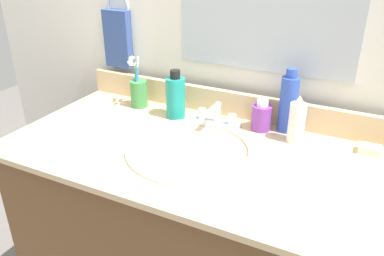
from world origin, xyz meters
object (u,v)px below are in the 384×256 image
at_px(faucet, 216,118).
at_px(bottle_lotion_white, 297,121).
at_px(soap_bar, 370,150).
at_px(cup_green, 139,92).
at_px(hand_towel, 118,39).
at_px(bottle_cream_purple, 261,117).
at_px(bottle_mouthwash_teal, 176,97).
at_px(bottle_shampoo_blue, 288,103).

xyz_separation_m(faucet, bottle_lotion_white, (0.27, 0.00, 0.04)).
bearing_deg(soap_bar, faucet, -176.90).
bearing_deg(cup_green, soap_bar, 0.02).
xyz_separation_m(hand_towel, bottle_lotion_white, (0.74, -0.12, -0.15)).
distance_m(bottle_cream_purple, bottle_mouthwash_teal, 0.30).
height_order(faucet, bottle_mouthwash_teal, bottle_mouthwash_teal).
distance_m(hand_towel, soap_bar, 0.98).
relative_size(faucet, soap_bar, 2.50).
relative_size(bottle_cream_purple, bottle_shampoo_blue, 0.49).
bearing_deg(soap_bar, bottle_mouthwash_teal, -177.79).
height_order(bottle_lotion_white, bottle_mouthwash_teal, bottle_mouthwash_teal).
xyz_separation_m(hand_towel, bottle_cream_purple, (0.62, -0.08, -0.17)).
distance_m(bottle_cream_purple, bottle_shampoo_blue, 0.10).
bearing_deg(faucet, cup_green, 175.49).
bearing_deg(bottle_mouthwash_teal, bottle_shampoo_blue, 9.82).
bearing_deg(faucet, bottle_shampoo_blue, 16.80).
height_order(faucet, bottle_lotion_white, bottle_lotion_white).
height_order(cup_green, soap_bar, cup_green).
bearing_deg(soap_bar, hand_towel, 174.28).
bearing_deg(bottle_mouthwash_teal, bottle_lotion_white, 0.23).
bearing_deg(cup_green, bottle_mouthwash_teal, -8.11).
height_order(hand_towel, bottle_shampoo_blue, hand_towel).
relative_size(bottle_shampoo_blue, cup_green, 1.10).
height_order(faucet, cup_green, cup_green).
xyz_separation_m(bottle_lotion_white, bottle_mouthwash_teal, (-0.42, -0.00, 0.01)).
xyz_separation_m(faucet, soap_bar, (0.48, 0.03, -0.02)).
height_order(hand_towel, bottle_lotion_white, hand_towel).
bearing_deg(bottle_mouthwash_teal, hand_towel, 159.33).
bearing_deg(soap_bar, bottle_cream_purple, 178.15).
distance_m(hand_towel, faucet, 0.53).
height_order(hand_towel, faucet, hand_towel).
bearing_deg(bottle_mouthwash_teal, faucet, -0.51).
distance_m(hand_towel, cup_green, 0.24).
relative_size(bottle_lotion_white, bottle_shampoo_blue, 0.72).
height_order(bottle_shampoo_blue, soap_bar, bottle_shampoo_blue).
relative_size(hand_towel, bottle_lotion_white, 1.43).
distance_m(bottle_lotion_white, bottle_shampoo_blue, 0.08).
relative_size(bottle_lotion_white, bottle_mouthwash_teal, 0.90).
relative_size(bottle_lotion_white, soap_bar, 2.41).
bearing_deg(bottle_shampoo_blue, hand_towel, 175.46).
bearing_deg(bottle_lotion_white, soap_bar, 6.08).
bearing_deg(bottle_lotion_white, bottle_cream_purple, 164.34).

